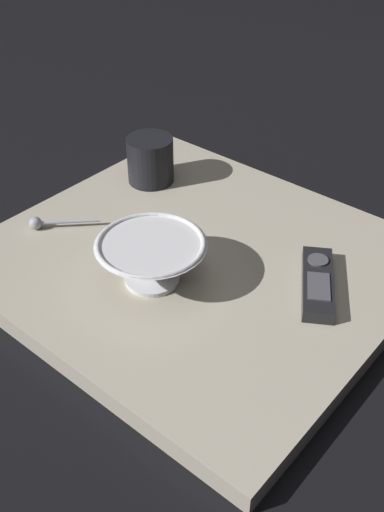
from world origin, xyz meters
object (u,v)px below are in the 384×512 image
(teaspoon, at_px, (44,223))
(tv_remote_near, at_px, (318,283))
(cereal_bowl, at_px, (152,259))
(coffee_mug, at_px, (150,160))

(teaspoon, distance_m, tv_remote_near, 0.47)
(cereal_bowl, height_order, tv_remote_near, cereal_bowl)
(coffee_mug, relative_size, tv_remote_near, 0.56)
(cereal_bowl, distance_m, tv_remote_near, 0.25)
(cereal_bowl, xyz_separation_m, coffee_mug, (0.21, -0.22, 0.00))
(cereal_bowl, xyz_separation_m, tv_remote_near, (-0.20, -0.15, -0.03))
(coffee_mug, bearing_deg, cereal_bowl, 133.72)
(coffee_mug, distance_m, teaspoon, 0.24)
(tv_remote_near, bearing_deg, teaspoon, 20.50)
(cereal_bowl, xyz_separation_m, teaspoon, (0.24, 0.02, -0.03))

